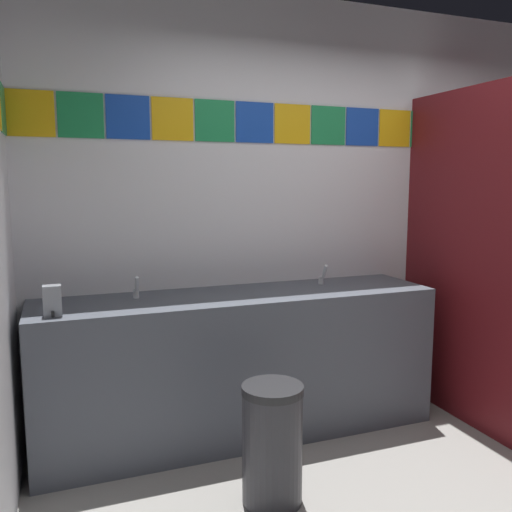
{
  "coord_description": "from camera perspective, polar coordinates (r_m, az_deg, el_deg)",
  "views": [
    {
      "loc": [
        -1.77,
        -1.74,
        1.58
      ],
      "look_at": [
        -0.75,
        0.98,
        1.17
      ],
      "focal_mm": 37.24,
      "sensor_mm": 36.0,
      "label": 1
    }
  ],
  "objects": [
    {
      "name": "toilet",
      "position": [
        4.35,
        24.18,
        -9.78
      ],
      "size": [
        0.39,
        0.49,
        0.74
      ],
      "color": "white",
      "rests_on": "ground_plane"
    },
    {
      "name": "wall_back",
      "position": [
        3.81,
        7.29,
        5.2
      ],
      "size": [
        4.05,
        0.09,
        2.79
      ],
      "color": "silver",
      "rests_on": "ground_plane"
    },
    {
      "name": "faucet_right",
      "position": [
        3.58,
        7.15,
        -2.23
      ],
      "size": [
        0.04,
        0.1,
        0.14
      ],
      "color": "silver",
      "rests_on": "vanity_counter"
    },
    {
      "name": "vanity_counter",
      "position": [
        3.39,
        -1.7,
        -11.38
      ],
      "size": [
        2.46,
        0.59,
        0.9
      ],
      "color": "#4C515B",
      "rests_on": "ground_plane"
    },
    {
      "name": "soap_dispenser",
      "position": [
        2.91,
        -21.04,
        -4.53
      ],
      "size": [
        0.09,
        0.09,
        0.16
      ],
      "color": "gray",
      "rests_on": "vanity_counter"
    },
    {
      "name": "trash_bin",
      "position": [
        2.77,
        1.76,
        -19.52
      ],
      "size": [
        0.3,
        0.3,
        0.6
      ],
      "color": "#333338",
      "rests_on": "ground_plane"
    },
    {
      "name": "faucet_left",
      "position": [
        3.21,
        -12.73,
        -3.56
      ],
      "size": [
        0.04,
        0.1,
        0.14
      ],
      "color": "silver",
      "rests_on": "vanity_counter"
    }
  ]
}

